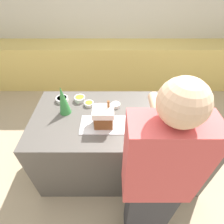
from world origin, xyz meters
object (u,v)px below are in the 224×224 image
object	(u,v)px
gingerbread_house	(103,117)
candy_bowl_center_rear	(188,114)
baking_tray	(103,125)
candy_bowl_far_right	(61,99)
cookbook	(162,105)
decorative_tree	(62,100)
candy_bowl_near_tray_left	(197,108)
person	(154,183)
candy_bowl_behind_tray	(115,105)
candy_bowl_near_tray_right	(79,99)
mug	(191,97)
candy_bowl_far_left	(88,104)

from	to	relation	value
gingerbread_house	candy_bowl_center_rear	distance (m)	0.89
candy_bowl_center_rear	baking_tray	bearing A→B (deg)	-172.00
candy_bowl_far_right	cookbook	xyz separation A→B (m)	(1.13, -0.10, -0.01)
candy_bowl_center_rear	candy_bowl_far_right	size ratio (longest dim) A/B	0.81
baking_tray	decorative_tree	bearing A→B (deg)	155.23
candy_bowl_center_rear	candy_bowl_near_tray_left	distance (m)	0.16
person	candy_bowl_far_right	bearing A→B (deg)	131.31
candy_bowl_center_rear	candy_bowl_near_tray_left	size ratio (longest dim) A/B	0.91
baking_tray	person	size ratio (longest dim) A/B	0.26
candy_bowl_behind_tray	cookbook	distance (m)	0.52
candy_bowl_near_tray_left	cookbook	xyz separation A→B (m)	(-0.36, 0.07, -0.02)
candy_bowl_near_tray_right	mug	size ratio (longest dim) A/B	1.42
candy_bowl_far_right	cookbook	size ratio (longest dim) A/B	0.76
candy_bowl_near_tray_right	mug	distance (m)	1.28
decorative_tree	candy_bowl_center_rear	world-z (taller)	decorative_tree
gingerbread_house	person	size ratio (longest dim) A/B	0.15
candy_bowl_far_left	candy_bowl_behind_tray	bearing A→B (deg)	-4.39
gingerbread_house	person	distance (m)	0.73
candy_bowl_center_rear	candy_bowl_near_tray_right	distance (m)	1.19
person	gingerbread_house	bearing A→B (deg)	122.32
candy_bowl_far_left	candy_bowl_near_tray_right	xyz separation A→B (m)	(-0.11, 0.08, 0.01)
baking_tray	decorative_tree	distance (m)	0.48
gingerbread_house	cookbook	xyz separation A→B (m)	(0.64, 0.29, -0.10)
mug	person	size ratio (longest dim) A/B	0.05
candy_bowl_behind_tray	cookbook	size ratio (longest dim) A/B	0.54
gingerbread_house	cookbook	bearing A→B (deg)	24.63
candy_bowl_center_rear	candy_bowl_near_tray_left	bearing A→B (deg)	38.37
baking_tray	cookbook	bearing A→B (deg)	24.64
baking_tray	decorative_tree	xyz separation A→B (m)	(-0.41, 0.19, 0.16)
baking_tray	candy_bowl_far_left	size ratio (longest dim) A/B	4.40
baking_tray	gingerbread_house	bearing A→B (deg)	28.35
decorative_tree	person	size ratio (longest dim) A/B	0.18
candy_bowl_behind_tray	candy_bowl_far_right	bearing A→B (deg)	170.40
candy_bowl_far_right	candy_bowl_behind_tray	world-z (taller)	candy_bowl_far_right
candy_bowl_near_tray_left	decorative_tree	bearing A→B (deg)	-178.70
candy_bowl_center_rear	mug	xyz separation A→B (m)	(0.12, 0.27, 0.02)
candy_bowl_near_tray_right	person	world-z (taller)	person
candy_bowl_far_right	candy_bowl_near_tray_left	distance (m)	1.50
candy_bowl_behind_tray	baking_tray	bearing A→B (deg)	-113.33
gingerbread_house	mug	size ratio (longest dim) A/B	3.12
candy_bowl_center_rear	mug	world-z (taller)	mug
baking_tray	candy_bowl_center_rear	distance (m)	0.88
gingerbread_house	person	bearing A→B (deg)	-57.68
baking_tray	candy_bowl_center_rear	xyz separation A→B (m)	(0.87, 0.12, 0.02)
candy_bowl_center_rear	person	size ratio (longest dim) A/B	0.06
candy_bowl_far_right	candy_bowl_near_tray_left	xyz separation A→B (m)	(1.49, -0.17, 0.00)
candy_bowl_far_left	person	bearing A→B (deg)	-58.56
person	candy_bowl_near_tray_left	bearing A→B (deg)	53.75
baking_tray	gingerbread_house	xyz separation A→B (m)	(0.00, 0.00, 0.11)
cookbook	person	xyz separation A→B (m)	(-0.25, -0.91, 0.02)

